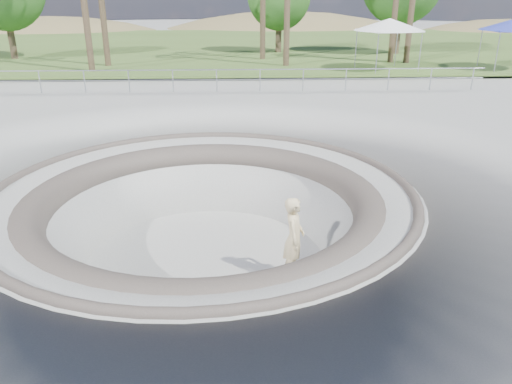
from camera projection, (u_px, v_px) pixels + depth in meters
ground at (203, 190)px, 12.03m from camera, size 180.00×180.00×0.00m
skate_bowl at (206, 257)px, 12.70m from camera, size 14.00×14.00×4.10m
grass_strip at (224, 45)px, 43.49m from camera, size 180.00×36.00×0.12m
distant_hills at (256, 84)px, 67.83m from camera, size 103.20×45.00×28.60m
safety_railing at (217, 80)px, 22.90m from camera, size 25.00×0.06×1.03m
skateboard at (293, 276)px, 11.83m from camera, size 0.82×0.37×0.08m
skater at (294, 238)px, 11.45m from camera, size 0.58×0.79×2.00m
canopy_white at (389, 25)px, 28.10m from camera, size 5.48×5.48×2.83m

